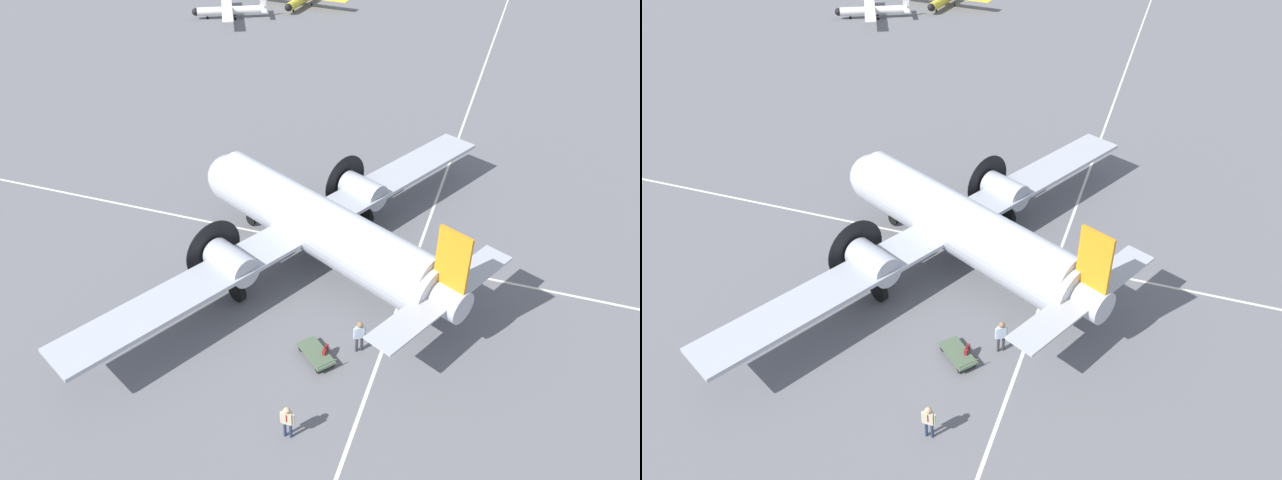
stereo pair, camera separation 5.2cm
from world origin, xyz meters
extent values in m
plane|color=slate|center=(0.00, 0.00, 0.00)|extent=(300.00, 300.00, 0.00)
cube|color=silver|center=(0.00, 4.52, 0.00)|extent=(120.00, 0.16, 0.01)
cube|color=silver|center=(-1.92, 0.00, 0.00)|extent=(0.16, 120.00, 0.01)
cylinder|color=#ADB2BC|center=(0.00, 0.00, 2.46)|extent=(8.78, 13.97, 2.73)
cylinder|color=silver|center=(0.00, 0.00, 3.21)|extent=(7.73, 12.99, 1.91)
sphere|color=#ADB2BC|center=(-3.17, -6.38, 2.46)|extent=(2.59, 2.59, 2.59)
cylinder|color=#ADB2BC|center=(3.17, 6.38, 2.60)|extent=(2.58, 3.16, 1.50)
cube|color=orange|center=(3.40, 6.85, 4.51)|extent=(0.82, 1.46, 3.14)
cube|color=#ADB2BC|center=(3.32, 6.69, 2.74)|extent=(8.37, 5.09, 0.10)
cube|color=#ADB2BC|center=(-0.46, -0.93, 2.12)|extent=(25.21, 14.04, 0.20)
cylinder|color=#ADB2BC|center=(3.54, -3.19, 2.14)|extent=(2.43, 2.85, 1.50)
cylinder|color=black|center=(2.95, -4.39, 2.14)|extent=(2.84, 1.44, 3.15)
sphere|color=black|center=(2.90, -4.50, 2.14)|extent=(0.53, 0.53, 0.53)
cylinder|color=#ADB2BC|center=(-4.69, 0.89, 2.14)|extent=(2.43, 2.85, 1.50)
cylinder|color=black|center=(-5.28, -0.31, 2.14)|extent=(2.84, 1.44, 3.15)
sphere|color=black|center=(-5.34, -0.42, 2.14)|extent=(0.53, 0.53, 0.53)
cylinder|color=#4C4C51|center=(3.65, -2.98, 1.05)|extent=(0.18, 0.18, 0.99)
cylinder|color=black|center=(3.65, -2.98, 0.55)|extent=(0.76, 1.12, 1.10)
cylinder|color=#4C4C51|center=(-4.58, 1.11, 1.05)|extent=(0.18, 0.18, 0.99)
cylinder|color=black|center=(-4.58, 1.11, 0.55)|extent=(0.76, 1.12, 1.10)
cylinder|color=#4C4C51|center=(-2.47, -4.98, 0.79)|extent=(0.14, 0.14, 0.89)
cylinder|color=black|center=(-2.47, -4.98, 0.35)|extent=(0.47, 0.71, 0.70)
cylinder|color=navy|center=(10.22, 2.33, 0.40)|extent=(0.12, 0.12, 0.79)
cylinder|color=navy|center=(10.24, 2.10, 0.40)|extent=(0.12, 0.12, 0.79)
cube|color=beige|center=(10.23, 2.21, 1.09)|extent=(0.21, 0.39, 0.60)
sphere|color=tan|center=(10.23, 2.21, 1.52)|extent=(0.26, 0.26, 0.26)
cylinder|color=beige|center=(10.21, 2.45, 1.06)|extent=(0.09, 0.09, 0.57)
cylinder|color=beige|center=(10.24, 1.98, 1.06)|extent=(0.09, 0.09, 0.57)
cube|color=maroon|center=(10.33, 2.22, 1.16)|extent=(0.01, 0.05, 0.38)
cylinder|color=#2D2D33|center=(4.94, 3.63, 0.40)|extent=(0.12, 0.12, 0.81)
cylinder|color=#2D2D33|center=(5.07, 3.44, 0.40)|extent=(0.12, 0.12, 0.81)
cube|color=silver|center=(5.00, 3.53, 1.11)|extent=(0.37, 0.43, 0.61)
sphere|color=#8C6647|center=(5.00, 3.53, 1.55)|extent=(0.27, 0.27, 0.27)
cylinder|color=silver|center=(4.87, 3.73, 1.08)|extent=(0.09, 0.09, 0.58)
cylinder|color=silver|center=(5.14, 3.33, 1.08)|extent=(0.09, 0.09, 0.58)
cube|color=maroon|center=(5.85, 2.26, 0.28)|extent=(0.51, 0.13, 0.57)
cube|color=#551515|center=(5.85, 2.26, 0.60)|extent=(0.18, 0.09, 0.02)
cube|color=#4C6047|center=(6.06, 1.90, 0.30)|extent=(1.98, 2.09, 0.04)
cube|color=#4C6047|center=(6.67, 2.62, 0.54)|extent=(0.75, 0.64, 0.04)
cylinder|color=#4C6047|center=(7.00, 2.33, 0.43)|extent=(0.04, 0.04, 0.22)
cylinder|color=#4C6047|center=(6.33, 2.90, 0.43)|extent=(0.04, 0.04, 0.22)
cylinder|color=black|center=(5.87, 1.09, 0.14)|extent=(0.23, 0.25, 0.28)
cylinder|color=black|center=(5.29, 1.59, 0.14)|extent=(0.23, 0.25, 0.28)
cylinder|color=black|center=(6.82, 2.22, 0.14)|extent=(0.23, 0.25, 0.28)
cylinder|color=black|center=(6.25, 2.71, 0.14)|extent=(0.23, 0.25, 0.28)
cylinder|color=white|center=(-38.06, -23.24, 0.79)|extent=(4.05, 6.80, 0.88)
sphere|color=black|center=(-36.36, -26.58, 0.79)|extent=(0.79, 0.79, 0.79)
cube|color=white|center=(-37.88, -23.59, 1.18)|extent=(10.10, 5.89, 0.08)
cube|color=white|center=(-39.66, -20.11, 1.49)|extent=(0.34, 0.60, 1.14)
cube|color=white|center=(-39.66, -20.11, 0.92)|extent=(3.38, 2.09, 0.04)
cylinder|color=black|center=(-36.90, -25.51, 0.14)|extent=(0.20, 0.29, 0.28)
cylinder|color=#4C4C51|center=(-36.90, -25.51, 0.24)|extent=(0.06, 0.06, 0.21)
cylinder|color=black|center=(-37.53, -22.52, 0.14)|extent=(0.20, 0.29, 0.28)
cylinder|color=#4C4C51|center=(-37.53, -22.52, 0.24)|extent=(0.06, 0.06, 0.21)
cylinder|color=black|center=(-38.95, -23.24, 0.14)|extent=(0.20, 0.29, 0.28)
cylinder|color=#4C4C51|center=(-38.95, -23.24, 0.24)|extent=(0.06, 0.06, 0.21)
sphere|color=black|center=(-41.12, -17.78, 0.80)|extent=(0.82, 0.82, 0.82)
cylinder|color=black|center=(-42.36, -17.67, 0.14)|extent=(0.29, 0.11, 0.28)
cylinder|color=#4C4C51|center=(-42.36, -17.67, 0.24)|extent=(0.06, 0.06, 0.21)
cylinder|color=black|center=(-45.32, -16.56, 0.14)|extent=(0.29, 0.11, 0.28)
cylinder|color=#4C4C51|center=(-45.32, -16.56, 0.24)|extent=(0.06, 0.06, 0.21)
cylinder|color=black|center=(-45.47, -18.21, 0.14)|extent=(0.29, 0.11, 0.28)
cylinder|color=#4C4C51|center=(-45.47, -18.21, 0.24)|extent=(0.06, 0.06, 0.21)
camera|label=1|loc=(23.96, 8.23, 20.13)|focal=35.00mm
camera|label=2|loc=(23.95, 8.28, 20.13)|focal=35.00mm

